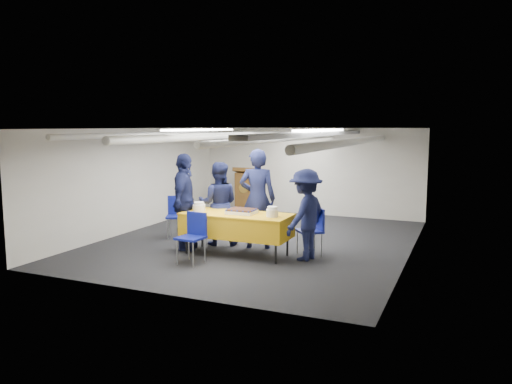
# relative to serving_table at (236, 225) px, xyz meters

# --- Properties ---
(ground) EXTENTS (7.00, 7.00, 0.00)m
(ground) POSITION_rel_serving_table_xyz_m (-0.06, 1.13, -0.56)
(ground) COLOR black
(ground) RESTS_ON ground
(room_shell) EXTENTS (6.00, 7.00, 2.30)m
(room_shell) POSITION_rel_serving_table_xyz_m (0.03, 1.54, 1.25)
(room_shell) COLOR beige
(room_shell) RESTS_ON ground
(serving_table) EXTENTS (2.01, 0.83, 0.77)m
(serving_table) POSITION_rel_serving_table_xyz_m (0.00, 0.00, 0.00)
(serving_table) COLOR black
(serving_table) RESTS_ON ground
(sheet_cake) EXTENTS (0.52, 0.40, 0.09)m
(sheet_cake) POSITION_rel_serving_table_xyz_m (0.10, 0.03, 0.25)
(sheet_cake) COLOR white
(sheet_cake) RESTS_ON serving_table
(plate_stack_left) EXTENTS (0.23, 0.23, 0.17)m
(plate_stack_left) POSITION_rel_serving_table_xyz_m (-0.75, -0.05, 0.29)
(plate_stack_left) COLOR white
(plate_stack_left) RESTS_ON serving_table
(plate_stack_right) EXTENTS (0.21, 0.21, 0.18)m
(plate_stack_right) POSITION_rel_serving_table_xyz_m (0.72, -0.05, 0.29)
(plate_stack_right) COLOR white
(plate_stack_right) RESTS_ON serving_table
(podium) EXTENTS (0.62, 0.53, 1.25)m
(podium) POSITION_rel_serving_table_xyz_m (-1.66, 4.18, 0.05)
(podium) COLOR brown
(podium) RESTS_ON ground
(chair_near) EXTENTS (0.46, 0.46, 0.87)m
(chair_near) POSITION_rel_serving_table_xyz_m (-0.46, -0.76, -0.03)
(chair_near) COLOR gray
(chair_near) RESTS_ON ground
(chair_right) EXTENTS (0.59, 0.59, 0.87)m
(chair_right) POSITION_rel_serving_table_xyz_m (1.31, 0.55, -0.03)
(chair_right) COLOR gray
(chair_right) RESTS_ON ground
(chair_left) EXTENTS (0.56, 0.56, 0.87)m
(chair_left) POSITION_rel_serving_table_xyz_m (-1.82, 0.87, -0.03)
(chair_left) COLOR gray
(chair_left) RESTS_ON ground
(sailor_a) EXTENTS (0.80, 0.63, 1.92)m
(sailor_a) POSITION_rel_serving_table_xyz_m (0.14, 0.65, 0.40)
(sailor_a) COLOR black
(sailor_a) RESTS_ON ground
(sailor_b) EXTENTS (0.98, 0.88, 1.65)m
(sailor_b) POSITION_rel_serving_table_xyz_m (-0.67, 0.59, 0.27)
(sailor_b) COLOR black
(sailor_b) RESTS_ON ground
(sailor_c) EXTENTS (0.78, 1.17, 1.84)m
(sailor_c) POSITION_rel_serving_table_xyz_m (-1.09, -0.02, 0.36)
(sailor_c) COLOR black
(sailor_c) RESTS_ON ground
(sailor_d) EXTENTS (0.81, 1.15, 1.61)m
(sailor_d) POSITION_rel_serving_table_xyz_m (1.26, 0.19, 0.25)
(sailor_d) COLOR black
(sailor_d) RESTS_ON ground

